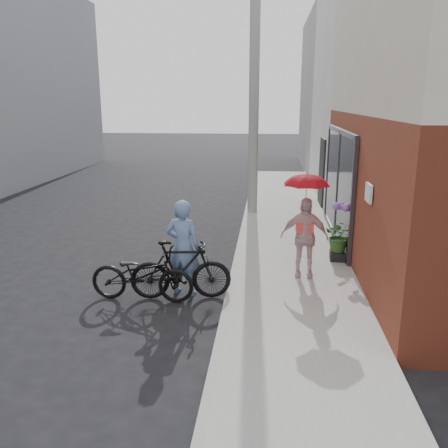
# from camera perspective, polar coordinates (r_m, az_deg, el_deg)

# --- Properties ---
(ground) EXTENTS (80.00, 80.00, 0.00)m
(ground) POSITION_cam_1_polar(r_m,az_deg,el_deg) (8.30, -5.86, -8.56)
(ground) COLOR black
(ground) RESTS_ON ground
(sidewalk) EXTENTS (2.20, 24.00, 0.12)m
(sidewalk) POSITION_cam_1_polar(r_m,az_deg,el_deg) (10.01, 8.30, -4.12)
(sidewalk) COLOR gray
(sidewalk) RESTS_ON ground
(curb) EXTENTS (0.12, 24.00, 0.12)m
(curb) POSITION_cam_1_polar(r_m,az_deg,el_deg) (10.02, 1.64, -3.96)
(curb) COLOR #9E9E99
(curb) RESTS_ON ground
(plaster_building) EXTENTS (8.00, 6.00, 7.00)m
(plaster_building) POSITION_cam_1_polar(r_m,az_deg,el_deg) (17.41, 25.17, 14.16)
(plaster_building) COLOR silver
(plaster_building) RESTS_ON ground
(east_building_far) EXTENTS (8.00, 8.00, 7.00)m
(east_building_far) POSITION_cam_1_polar(r_m,az_deg,el_deg) (24.14, 19.60, 14.48)
(east_building_far) COLOR gray
(east_building_far) RESTS_ON ground
(utility_pole) EXTENTS (0.28, 0.28, 7.00)m
(utility_pole) POSITION_cam_1_polar(r_m,az_deg,el_deg) (13.48, 3.64, 15.70)
(utility_pole) COLOR #9E9E99
(utility_pole) RESTS_ON ground
(officer) EXTENTS (0.68, 0.53, 1.67)m
(officer) POSITION_cam_1_polar(r_m,az_deg,el_deg) (8.09, -4.91, -2.86)
(officer) COLOR #6580B3
(officer) RESTS_ON ground
(bike_left) EXTENTS (1.77, 0.69, 0.92)m
(bike_left) POSITION_cam_1_polar(r_m,az_deg,el_deg) (8.02, -9.85, -6.01)
(bike_left) COLOR black
(bike_left) RESTS_ON ground
(bike_right) EXTENTS (1.74, 0.71, 1.02)m
(bike_right) POSITION_cam_1_polar(r_m,az_deg,el_deg) (8.00, -5.23, -5.52)
(bike_right) COLOR black
(bike_right) RESTS_ON ground
(kimono_woman) EXTENTS (0.87, 0.39, 1.47)m
(kimono_woman) POSITION_cam_1_polar(r_m,az_deg,el_deg) (8.72, 9.63, -1.55)
(kimono_woman) COLOR beige
(kimono_woman) RESTS_ON sidewalk
(parasol) EXTENTS (0.80, 0.80, 0.70)m
(parasol) POSITION_cam_1_polar(r_m,az_deg,el_deg) (8.49, 9.94, 5.50)
(parasol) COLOR red
(parasol) RESTS_ON kimono_woman
(planter) EXTENTS (0.36, 0.36, 0.18)m
(planter) POSITION_cam_1_polar(r_m,az_deg,el_deg) (9.89, 13.60, -3.71)
(planter) COLOR black
(planter) RESTS_ON sidewalk
(potted_plant) EXTENTS (0.59, 0.51, 0.66)m
(potted_plant) POSITION_cam_1_polar(r_m,az_deg,el_deg) (9.77, 13.75, -1.38)
(potted_plant) COLOR #2F5923
(potted_plant) RESTS_ON planter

